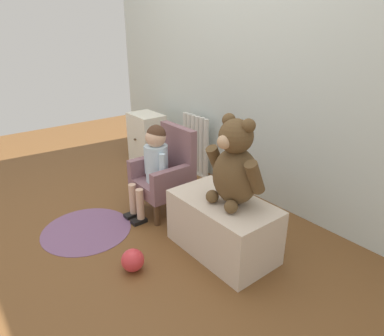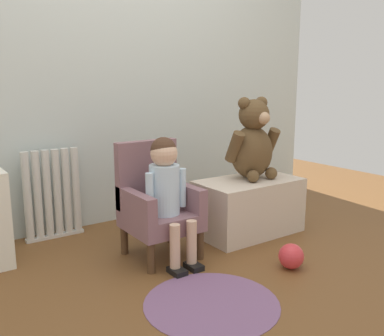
{
  "view_description": "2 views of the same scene",
  "coord_description": "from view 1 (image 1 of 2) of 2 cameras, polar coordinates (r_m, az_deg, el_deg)",
  "views": [
    {
      "loc": [
        1.96,
        -0.77,
        1.37
      ],
      "look_at": [
        0.28,
        0.57,
        0.46
      ],
      "focal_mm": 32.0,
      "sensor_mm": 36.0,
      "label": 1
    },
    {
      "loc": [
        -1.25,
        -1.49,
        1.0
      ],
      "look_at": [
        0.23,
        0.63,
        0.47
      ],
      "focal_mm": 40.0,
      "sensor_mm": 36.0,
      "label": 2
    }
  ],
  "objects": [
    {
      "name": "ground_plane",
      "position": [
        2.51,
        -14.46,
        -10.92
      ],
      "size": [
        6.0,
        6.0,
        0.0
      ],
      "primitive_type": "plane",
      "color": "brown"
    },
    {
      "name": "back_wall",
      "position": [
        2.87,
        8.91,
        19.31
      ],
      "size": [
        3.8,
        0.05,
        2.4
      ],
      "primitive_type": "cube",
      "color": "silver",
      "rests_on": "ground_plane"
    },
    {
      "name": "radiator",
      "position": [
        3.3,
        0.59,
        3.8
      ],
      "size": [
        0.37,
        0.05,
        0.58
      ],
      "color": "silver",
      "rests_on": "ground_plane"
    },
    {
      "name": "small_dresser",
      "position": [
        3.58,
        -7.52,
        4.77
      ],
      "size": [
        0.37,
        0.28,
        0.53
      ],
      "color": "white",
      "rests_on": "ground_plane"
    },
    {
      "name": "child_armchair",
      "position": [
        2.64,
        -4.24,
        -0.79
      ],
      "size": [
        0.38,
        0.38,
        0.66
      ],
      "color": "#815B62",
      "rests_on": "ground_plane"
    },
    {
      "name": "child_figure",
      "position": [
        2.53,
        -6.36,
        1.6
      ],
      "size": [
        0.25,
        0.35,
        0.7
      ],
      "color": "silver",
      "rests_on": "ground_plane"
    },
    {
      "name": "low_bench",
      "position": [
        2.21,
        5.13,
        -9.61
      ],
      "size": [
        0.68,
        0.39,
        0.36
      ],
      "primitive_type": "cube",
      "color": "beige",
      "rests_on": "ground_plane"
    },
    {
      "name": "large_teddy_bear",
      "position": [
        2.01,
        7.2,
        0.23
      ],
      "size": [
        0.39,
        0.27,
        0.54
      ],
      "color": "brown",
      "rests_on": "low_bench"
    },
    {
      "name": "floor_rug",
      "position": [
        2.6,
        -17.17,
        -9.83
      ],
      "size": [
        0.63,
        0.63,
        0.01
      ],
      "primitive_type": "cylinder",
      "color": "#765175",
      "rests_on": "ground_plane"
    },
    {
      "name": "toy_ball",
      "position": [
        2.14,
        -9.85,
        -14.9
      ],
      "size": [
        0.14,
        0.14,
        0.14
      ],
      "primitive_type": "sphere",
      "color": "#D3353C",
      "rests_on": "ground_plane"
    }
  ]
}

